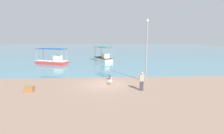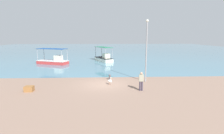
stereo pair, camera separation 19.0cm
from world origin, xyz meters
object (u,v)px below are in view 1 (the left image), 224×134
at_px(lamp_post, 147,48).
at_px(cargo_crate, 29,89).
at_px(fishing_boat_near_left, 53,61).
at_px(fishing_boat_far_right, 103,58).
at_px(fisherman_standing, 142,81).
at_px(pelican, 110,81).
at_px(mooring_bollard, 110,77).

height_order(lamp_post, cargo_crate, lamp_post).
bearing_deg(fishing_boat_near_left, lamp_post, -43.27).
distance_m(fishing_boat_far_right, lamp_post, 16.31).
height_order(fisherman_standing, cargo_crate, fisherman_standing).
bearing_deg(pelican, mooring_bollard, 88.57).
bearing_deg(lamp_post, fishing_boat_far_right, 106.29).
distance_m(lamp_post, fisherman_standing, 4.30).
xyz_separation_m(pelican, mooring_bollard, (0.05, 2.09, -0.05)).
distance_m(fishing_boat_near_left, lamp_post, 18.50).
bearing_deg(lamp_post, cargo_crate, -164.93).
relative_size(lamp_post, fisherman_standing, 3.83).
xyz_separation_m(fishing_boat_far_right, lamp_post, (4.50, -15.40, 2.98)).
xyz_separation_m(fishing_boat_far_right, mooring_bollard, (0.71, -14.43, -0.30)).
relative_size(fishing_boat_near_left, cargo_crate, 7.84).
bearing_deg(cargo_crate, lamp_post, 15.07).
xyz_separation_m(fishing_boat_near_left, lamp_post, (13.29, -12.51, 3.01)).
relative_size(lamp_post, mooring_bollard, 10.56).
distance_m(fishing_boat_far_right, mooring_bollard, 14.45).
bearing_deg(pelican, lamp_post, 16.22).
height_order(lamp_post, mooring_bollard, lamp_post).
relative_size(fishing_boat_near_left, fisherman_standing, 3.43).
bearing_deg(fishing_boat_far_right, fisherman_standing, -79.71).
relative_size(fishing_boat_far_right, fisherman_standing, 3.02).
bearing_deg(mooring_bollard, lamp_post, -14.33).
xyz_separation_m(mooring_bollard, fisherman_standing, (2.66, -4.12, 0.58)).
bearing_deg(mooring_bollard, fisherman_standing, -57.15).
height_order(fishing_boat_far_right, fisherman_standing, fishing_boat_far_right).
relative_size(lamp_post, cargo_crate, 8.75).
bearing_deg(cargo_crate, mooring_bollard, 28.60).
height_order(fishing_boat_near_left, fishing_boat_far_right, fishing_boat_far_right).
bearing_deg(cargo_crate, fishing_boat_near_left, 98.38).
distance_m(lamp_post, cargo_crate, 11.89).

